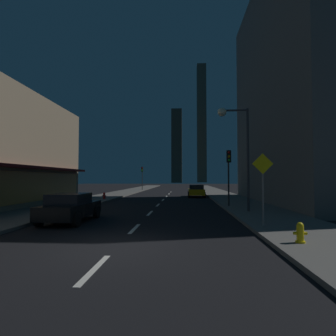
% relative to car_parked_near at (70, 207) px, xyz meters
% --- Properties ---
extents(ground_plane, '(78.00, 136.00, 0.10)m').
position_rel_car_parked_near_xyz_m(ground_plane, '(3.60, 27.20, -0.79)').
color(ground_plane, black).
extents(sidewalk_right, '(4.00, 76.00, 0.15)m').
position_rel_car_parked_near_xyz_m(sidewalk_right, '(10.60, 27.20, -0.67)').
color(sidewalk_right, '#605E59').
rests_on(sidewalk_right, ground).
extents(sidewalk_left, '(4.00, 76.00, 0.15)m').
position_rel_car_parked_near_xyz_m(sidewalk_left, '(-3.40, 27.20, -0.67)').
color(sidewalk_left, '#605E59').
rests_on(sidewalk_left, ground).
extents(lane_marking_center, '(0.16, 38.60, 0.01)m').
position_rel_car_parked_near_xyz_m(lane_marking_center, '(3.60, 11.40, -0.73)').
color(lane_marking_center, silver).
rests_on(lane_marking_center, ground).
extents(building_apartment_right, '(11.00, 20.00, 20.67)m').
position_rel_car_parked_near_xyz_m(building_apartment_right, '(18.10, 11.20, 9.60)').
color(building_apartment_right, slate).
rests_on(building_apartment_right, ground).
extents(skyscraper_distant_tall, '(5.27, 8.99, 37.14)m').
position_rel_car_parked_near_xyz_m(skyscraper_distant_tall, '(1.92, 122.28, 17.83)').
color(skyscraper_distant_tall, '#3A372C').
rests_on(skyscraper_distant_tall, ground).
extents(skyscraper_distant_mid, '(5.03, 6.18, 66.09)m').
position_rel_car_parked_near_xyz_m(skyscraper_distant_mid, '(15.48, 135.34, 32.30)').
color(skyscraper_distant_mid, '#474435').
rests_on(skyscraper_distant_mid, ground).
extents(car_parked_near, '(1.98, 4.24, 1.45)m').
position_rel_car_parked_near_xyz_m(car_parked_near, '(0.00, 0.00, 0.00)').
color(car_parked_near, black).
rests_on(car_parked_near, ground).
extents(car_parked_far, '(1.98, 4.24, 1.45)m').
position_rel_car_parked_near_xyz_m(car_parked_far, '(7.20, 18.61, 0.00)').
color(car_parked_far, gold).
rests_on(car_parked_far, ground).
extents(fire_hydrant_yellow_near, '(0.42, 0.30, 0.65)m').
position_rel_car_parked_near_xyz_m(fire_hydrant_yellow_near, '(9.50, -4.39, -0.29)').
color(fire_hydrant_yellow_near, yellow).
rests_on(fire_hydrant_yellow_near, sidewalk_right).
extents(fire_hydrant_far_left, '(0.42, 0.30, 0.65)m').
position_rel_car_parked_near_xyz_m(fire_hydrant_far_left, '(-2.30, 13.17, -0.29)').
color(fire_hydrant_far_left, red).
rests_on(fire_hydrant_far_left, sidewalk_left).
extents(traffic_light_near_right, '(0.32, 0.48, 4.20)m').
position_rel_car_parked_near_xyz_m(traffic_light_near_right, '(9.10, 6.79, 2.45)').
color(traffic_light_near_right, '#2D2D2D').
rests_on(traffic_light_near_right, sidewalk_right).
extents(traffic_light_far_left, '(0.32, 0.48, 4.20)m').
position_rel_car_parked_near_xyz_m(traffic_light_far_left, '(-1.90, 34.75, 2.45)').
color(traffic_light_far_left, '#2D2D2D').
rests_on(traffic_light_far_left, sidewalk_left).
extents(street_lamp_right, '(1.96, 0.56, 6.58)m').
position_rel_car_parked_near_xyz_m(street_lamp_right, '(8.98, 3.75, 4.33)').
color(street_lamp_right, '#38383D').
rests_on(street_lamp_right, sidewalk_right).
extents(pedestrian_crossing_sign, '(0.91, 0.08, 3.15)m').
position_rel_car_parked_near_xyz_m(pedestrian_crossing_sign, '(9.20, -1.44, 1.28)').
color(pedestrian_crossing_sign, slate).
rests_on(pedestrian_crossing_sign, sidewalk_right).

